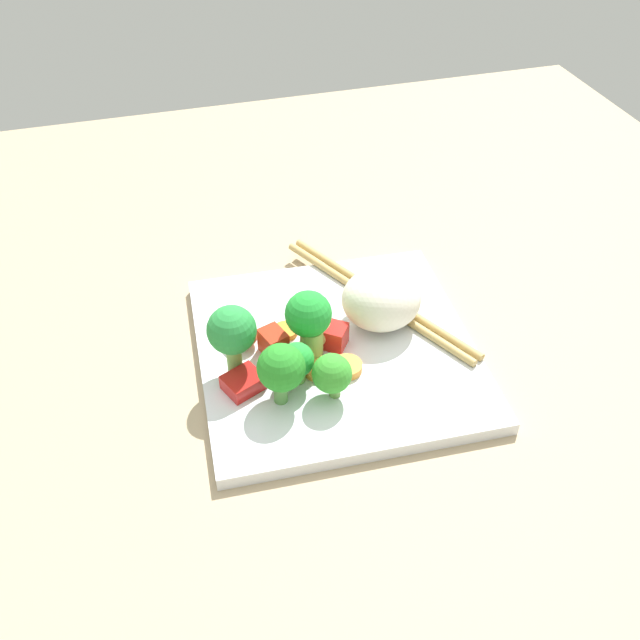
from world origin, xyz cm
name	(u,v)px	position (x,y,z in cm)	size (l,w,h in cm)	color
ground_plane	(336,363)	(0.00, 0.00, -1.00)	(110.00, 110.00, 2.00)	tan
square_plate	(336,350)	(0.00, 0.00, 0.63)	(24.18, 24.18, 1.26)	white
rice_mound	(381,299)	(-1.95, 4.81, 3.98)	(7.22, 6.67, 5.42)	white
broccoli_floret_0	(310,321)	(0.48, -2.51, 5.15)	(4.05, 4.05, 6.37)	#83AE53
broccoli_floret_1	(281,369)	(4.84, -6.07, 4.74)	(3.93, 3.93, 5.57)	#589948
broccoli_floret_2	(232,332)	(0.69, -9.16, 5.81)	(4.13, 4.13, 6.84)	#73AE53
broccoli_floret_3	(297,361)	(3.37, -4.45, 3.74)	(2.94, 2.94, 4.15)	#63A344
broccoli_floret_4	(332,374)	(5.67, -2.12, 3.85)	(3.30, 3.30, 4.36)	#6BA248
carrot_slice_0	(346,367)	(3.20, -0.14, 1.64)	(2.62, 2.62, 0.76)	orange
carrot_slice_1	(286,331)	(-2.83, -3.94, 1.52)	(2.27, 2.27, 0.52)	orange
carrot_slice_2	(319,369)	(2.70, -2.32, 1.56)	(2.71, 2.71, 0.60)	orange
pepper_chunk_0	(273,343)	(-0.64, -5.53, 2.46)	(2.36, 1.90, 2.39)	red
pepper_chunk_1	(340,335)	(-0.08, 0.33, 2.34)	(2.08, 1.72, 2.15)	red
pepper_chunk_2	(243,383)	(2.84, -8.95, 1.95)	(3.06, 2.57, 1.37)	red
chicken_piece_0	(242,334)	(-2.55, -7.98, 2.39)	(3.05, 2.45, 2.25)	tan
chicken_piece_1	(318,329)	(-1.12, -1.39, 2.60)	(3.40, 2.87, 2.66)	tan
chicken_piece_3	(280,361)	(1.48, -5.49, 2.24)	(2.52, 2.39, 1.95)	#B5824F
chopstick_pair	(378,297)	(-4.98, 5.69, 1.63)	(21.98, 12.52, 0.73)	tan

